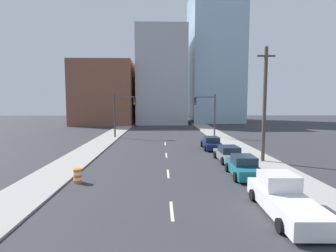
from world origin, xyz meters
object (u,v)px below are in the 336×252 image
at_px(traffic_barrel, 78,176).
at_px(sedan_teal, 244,167).
at_px(pickup_truck_white, 284,198).
at_px(sedan_navy, 211,143).
at_px(utility_pole_right_mid, 264,104).
at_px(traffic_signal_right, 209,110).
at_px(traffic_signal_left, 120,110).
at_px(sedan_gray, 229,154).

distance_m(traffic_barrel, sedan_teal, 11.77).
distance_m(traffic_barrel, pickup_truck_white, 12.78).
height_order(pickup_truck_white, sedan_navy, pickup_truck_white).
relative_size(utility_pole_right_mid, sedan_teal, 2.39).
distance_m(traffic_signal_right, sedan_navy, 10.57).
distance_m(utility_pole_right_mid, pickup_truck_white, 12.14).
bearing_deg(traffic_signal_right, traffic_barrel, -120.29).
bearing_deg(sedan_teal, traffic_barrel, -172.30).
bearing_deg(sedan_navy, traffic_signal_left, 141.36).
relative_size(traffic_signal_left, traffic_barrel, 6.93).
height_order(traffic_signal_left, traffic_signal_right, same).
distance_m(utility_pole_right_mid, sedan_navy, 8.85).
xyz_separation_m(utility_pole_right_mid, sedan_teal, (-3.16, -4.41, -4.56)).
relative_size(traffic_barrel, sedan_teal, 0.22).
height_order(utility_pole_right_mid, sedan_teal, utility_pole_right_mid).
bearing_deg(pickup_truck_white, sedan_gray, 90.49).
bearing_deg(utility_pole_right_mid, sedan_gray, 169.97).
bearing_deg(sedan_navy, pickup_truck_white, -88.72).
relative_size(pickup_truck_white, sedan_teal, 1.37).
distance_m(traffic_signal_left, utility_pole_right_mid, 22.67).
height_order(utility_pole_right_mid, sedan_navy, utility_pole_right_mid).
bearing_deg(traffic_signal_right, pickup_truck_white, -92.77).
distance_m(traffic_signal_right, sedan_gray, 16.52).
xyz_separation_m(utility_pole_right_mid, sedan_navy, (-3.36, 6.77, -4.60)).
bearing_deg(sedan_navy, traffic_barrel, -132.13).
bearing_deg(sedan_teal, traffic_signal_right, 88.23).
xyz_separation_m(traffic_signal_right, traffic_barrel, (-13.00, -22.26, -3.69)).
bearing_deg(utility_pole_right_mid, sedan_teal, -125.57).
bearing_deg(traffic_signal_left, traffic_barrel, -88.68).
xyz_separation_m(utility_pole_right_mid, pickup_truck_white, (-3.19, -10.81, -4.51)).
distance_m(traffic_signal_right, pickup_truck_white, 27.68).
bearing_deg(sedan_gray, pickup_truck_white, -93.33).
distance_m(traffic_barrel, sedan_gray, 13.41).
relative_size(pickup_truck_white, sedan_gray, 1.31).
height_order(sedan_gray, sedan_navy, sedan_navy).
height_order(pickup_truck_white, sedan_gray, pickup_truck_white).
bearing_deg(sedan_gray, traffic_barrel, -154.80).
bearing_deg(sedan_gray, traffic_signal_left, 125.53).
distance_m(traffic_signal_left, traffic_signal_right, 13.52).
bearing_deg(pickup_truck_white, traffic_barrel, 157.78).
relative_size(utility_pole_right_mid, sedan_navy, 2.33).
distance_m(traffic_signal_right, utility_pole_right_mid, 16.76).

